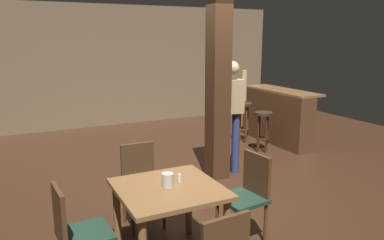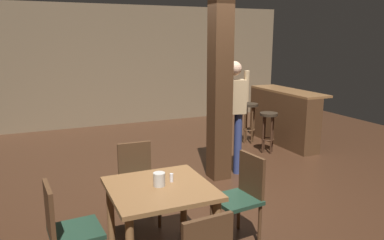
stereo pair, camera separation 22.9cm
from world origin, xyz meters
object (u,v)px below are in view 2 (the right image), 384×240
(chair_east, at_px, (242,193))
(dining_table, at_px, (160,199))
(chair_west, at_px, (66,228))
(standing_person, at_px, (234,110))
(napkin_cup, at_px, (159,179))
(chair_north, at_px, (137,179))
(bar_counter, at_px, (283,117))
(salt_shaker, at_px, (172,178))
(bar_stool_near, at_px, (268,123))
(bar_stool_mid, at_px, (250,114))

(chair_east, bearing_deg, dining_table, -178.32)
(chair_west, bearing_deg, standing_person, 33.99)
(chair_west, xyz_separation_m, standing_person, (2.58, 1.74, 0.50))
(napkin_cup, bearing_deg, chair_north, 89.11)
(standing_person, distance_m, bar_counter, 2.11)
(bar_counter, bearing_deg, chair_north, -150.08)
(salt_shaker, xyz_separation_m, bar_stool_near, (2.74, 2.38, -0.23))
(chair_west, height_order, napkin_cup, chair_west)
(standing_person, height_order, bar_stool_mid, standing_person)
(napkin_cup, bearing_deg, bar_stool_near, 40.08)
(chair_east, xyz_separation_m, bar_stool_mid, (2.03, 3.11, 0.08))
(chair_east, relative_size, chair_north, 1.00)
(chair_east, height_order, standing_person, standing_person)
(chair_west, bearing_deg, chair_north, 44.61)
(bar_counter, height_order, bar_stool_mid, bar_counter)
(bar_stool_near, bearing_deg, dining_table, -139.70)
(salt_shaker, height_order, bar_counter, bar_counter)
(chair_north, distance_m, bar_counter, 4.02)
(chair_west, distance_m, salt_shaker, 1.00)
(dining_table, height_order, chair_west, chair_west)
(bar_stool_near, bearing_deg, chair_west, -146.68)
(dining_table, distance_m, bar_stool_mid, 4.28)
(chair_west, bearing_deg, napkin_cup, 1.05)
(bar_stool_near, distance_m, bar_stool_mid, 0.70)
(chair_west, relative_size, chair_east, 1.00)
(chair_west, height_order, standing_person, standing_person)
(chair_west, relative_size, bar_counter, 0.50)
(chair_west, xyz_separation_m, bar_stool_mid, (3.74, 3.13, 0.08))
(chair_west, relative_size, standing_person, 0.52)
(napkin_cup, bearing_deg, salt_shaker, 17.76)
(chair_east, height_order, bar_stool_mid, chair_east)
(bar_counter, bearing_deg, napkin_cup, -141.11)
(chair_west, distance_m, napkin_cup, 0.88)
(dining_table, relative_size, chair_west, 1.02)
(chair_north, relative_size, bar_stool_mid, 1.12)
(chair_north, xyz_separation_m, standing_person, (1.74, 0.91, 0.50))
(napkin_cup, distance_m, bar_counter, 4.50)
(salt_shaker, bearing_deg, standing_person, 46.15)
(salt_shaker, height_order, bar_stool_near, salt_shaker)
(napkin_cup, xyz_separation_m, bar_counter, (3.49, 2.82, -0.26))
(napkin_cup, xyz_separation_m, salt_shaker, (0.13, 0.04, -0.02))
(chair_east, height_order, bar_counter, bar_counter)
(salt_shaker, xyz_separation_m, standing_person, (1.61, 1.68, 0.23))
(chair_east, bearing_deg, standing_person, 63.21)
(chair_east, distance_m, standing_person, 1.98)
(dining_table, bearing_deg, bar_counter, 39.08)
(salt_shaker, distance_m, standing_person, 2.34)
(dining_table, xyz_separation_m, bar_counter, (3.49, 2.84, -0.07))
(dining_table, height_order, bar_stool_mid, bar_stool_mid)
(dining_table, relative_size, napkin_cup, 7.36)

